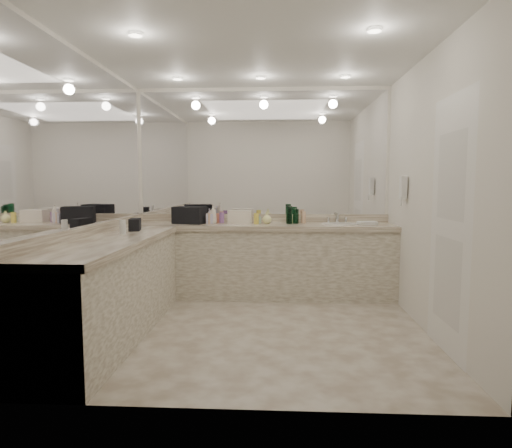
# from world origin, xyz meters

# --- Properties ---
(floor) EXTENTS (3.20, 3.20, 0.00)m
(floor) POSITION_xyz_m (0.00, 0.00, 0.00)
(floor) COLOR beige
(floor) RESTS_ON ground
(ceiling) EXTENTS (3.20, 3.20, 0.00)m
(ceiling) POSITION_xyz_m (0.00, 0.00, 2.60)
(ceiling) COLOR white
(ceiling) RESTS_ON floor
(wall_back) EXTENTS (3.20, 0.02, 2.60)m
(wall_back) POSITION_xyz_m (0.00, 1.50, 1.30)
(wall_back) COLOR silver
(wall_back) RESTS_ON floor
(wall_left) EXTENTS (0.02, 3.00, 2.60)m
(wall_left) POSITION_xyz_m (-1.60, 0.00, 1.30)
(wall_left) COLOR silver
(wall_left) RESTS_ON floor
(wall_right) EXTENTS (0.02, 3.00, 2.60)m
(wall_right) POSITION_xyz_m (1.60, 0.00, 1.30)
(wall_right) COLOR silver
(wall_right) RESTS_ON floor
(vanity_back_base) EXTENTS (3.20, 0.60, 0.84)m
(vanity_back_base) POSITION_xyz_m (0.00, 1.20, 0.42)
(vanity_back_base) COLOR silver
(vanity_back_base) RESTS_ON floor
(vanity_back_top) EXTENTS (3.20, 0.64, 0.06)m
(vanity_back_top) POSITION_xyz_m (0.00, 1.19, 0.87)
(vanity_back_top) COLOR beige
(vanity_back_top) RESTS_ON vanity_back_base
(vanity_left_base) EXTENTS (0.60, 2.40, 0.84)m
(vanity_left_base) POSITION_xyz_m (-1.30, -0.30, 0.42)
(vanity_left_base) COLOR silver
(vanity_left_base) RESTS_ON floor
(vanity_left_top) EXTENTS (0.64, 2.42, 0.06)m
(vanity_left_top) POSITION_xyz_m (-1.29, -0.30, 0.87)
(vanity_left_top) COLOR beige
(vanity_left_top) RESTS_ON vanity_left_base
(backsplash_back) EXTENTS (3.20, 0.04, 0.10)m
(backsplash_back) POSITION_xyz_m (0.00, 1.48, 0.95)
(backsplash_back) COLOR beige
(backsplash_back) RESTS_ON vanity_back_top
(backsplash_left) EXTENTS (0.04, 3.00, 0.10)m
(backsplash_left) POSITION_xyz_m (-1.58, 0.00, 0.95)
(backsplash_left) COLOR beige
(backsplash_left) RESTS_ON vanity_left_top
(mirror_back) EXTENTS (3.12, 0.01, 1.55)m
(mirror_back) POSITION_xyz_m (0.00, 1.49, 1.77)
(mirror_back) COLOR white
(mirror_back) RESTS_ON wall_back
(mirror_left) EXTENTS (0.01, 2.92, 1.55)m
(mirror_left) POSITION_xyz_m (-1.59, 0.00, 1.77)
(mirror_left) COLOR white
(mirror_left) RESTS_ON wall_left
(sink) EXTENTS (0.44, 0.44, 0.03)m
(sink) POSITION_xyz_m (0.95, 1.20, 0.90)
(sink) COLOR white
(sink) RESTS_ON vanity_back_top
(faucet) EXTENTS (0.24, 0.16, 0.14)m
(faucet) POSITION_xyz_m (0.95, 1.41, 0.97)
(faucet) COLOR silver
(faucet) RESTS_ON vanity_back_top
(wall_phone) EXTENTS (0.06, 0.10, 0.24)m
(wall_phone) POSITION_xyz_m (1.56, 0.70, 1.35)
(wall_phone) COLOR white
(wall_phone) RESTS_ON wall_right
(door) EXTENTS (0.02, 0.82, 2.10)m
(door) POSITION_xyz_m (1.59, -0.50, 1.05)
(door) COLOR white
(door) RESTS_ON wall_right
(black_toiletry_bag) EXTENTS (0.42, 0.32, 0.21)m
(black_toiletry_bag) POSITION_xyz_m (-0.89, 1.20, 1.01)
(black_toiletry_bag) COLOR black
(black_toiletry_bag) RESTS_ON vanity_back_top
(black_bag_spill) EXTENTS (0.16, 0.25, 0.13)m
(black_bag_spill) POSITION_xyz_m (-1.30, 0.39, 0.96)
(black_bag_spill) COLOR black
(black_bag_spill) RESTS_ON vanity_left_top
(cream_cosmetic_case) EXTENTS (0.29, 0.18, 0.17)m
(cream_cosmetic_case) POSITION_xyz_m (-0.27, 1.28, 0.98)
(cream_cosmetic_case) COLOR silver
(cream_cosmetic_case) RESTS_ON vanity_back_top
(hand_towel) EXTENTS (0.24, 0.18, 0.04)m
(hand_towel) POSITION_xyz_m (1.28, 1.16, 0.92)
(hand_towel) COLOR white
(hand_towel) RESTS_ON vanity_back_top
(lotion_left) EXTENTS (0.06, 0.06, 0.14)m
(lotion_left) POSITION_xyz_m (-1.30, 0.03, 0.97)
(lotion_left) COLOR white
(lotion_left) RESTS_ON vanity_left_top
(soap_bottle_a) EXTENTS (0.10, 0.10, 0.23)m
(soap_bottle_a) POSITION_xyz_m (-0.59, 1.19, 1.02)
(soap_bottle_a) COLOR silver
(soap_bottle_a) RESTS_ON vanity_back_top
(soap_bottle_b) EXTENTS (0.09, 0.09, 0.19)m
(soap_bottle_b) POSITION_xyz_m (-0.63, 1.17, 0.99)
(soap_bottle_b) COLOR silver
(soap_bottle_b) RESTS_ON vanity_back_top
(soap_bottle_c) EXTENTS (0.15, 0.15, 0.15)m
(soap_bottle_c) POSITION_xyz_m (0.07, 1.22, 0.97)
(soap_bottle_c) COLOR #FFFBA2
(soap_bottle_c) RESTS_ON vanity_back_top
(green_bottle_0) EXTENTS (0.07, 0.07, 0.22)m
(green_bottle_0) POSITION_xyz_m (0.34, 1.21, 1.01)
(green_bottle_0) COLOR #0E4223
(green_bottle_0) RESTS_ON vanity_back_top
(green_bottle_1) EXTENTS (0.07, 0.07, 0.21)m
(green_bottle_1) POSITION_xyz_m (0.34, 1.34, 1.00)
(green_bottle_1) COLOR #0E4223
(green_bottle_1) RESTS_ON vanity_back_top
(green_bottle_2) EXTENTS (0.07, 0.07, 0.18)m
(green_bottle_2) POSITION_xyz_m (0.42, 1.25, 0.99)
(green_bottle_2) COLOR #0E4223
(green_bottle_2) RESTS_ON vanity_back_top
(amenity_bottle_0) EXTENTS (0.06, 0.06, 0.08)m
(amenity_bottle_0) POSITION_xyz_m (-0.03, 1.24, 0.94)
(amenity_bottle_0) COLOR silver
(amenity_bottle_0) RESTS_ON vanity_back_top
(amenity_bottle_1) EXTENTS (0.06, 0.06, 0.13)m
(amenity_bottle_1) POSITION_xyz_m (-0.06, 1.17, 0.97)
(amenity_bottle_1) COLOR #F2D84C
(amenity_bottle_1) RESTS_ON vanity_back_top
(amenity_bottle_2) EXTENTS (0.04, 0.04, 0.13)m
(amenity_bottle_2) POSITION_xyz_m (-0.63, 1.15, 0.97)
(amenity_bottle_2) COLOR #E0B28C
(amenity_bottle_2) RESTS_ON vanity_back_top
(amenity_bottle_3) EXTENTS (0.06, 0.06, 0.13)m
(amenity_bottle_3) POSITION_xyz_m (-0.50, 1.30, 0.97)
(amenity_bottle_3) COLOR #9966B2
(amenity_bottle_3) RESTS_ON vanity_back_top
(amenity_bottle_4) EXTENTS (0.06, 0.06, 0.12)m
(amenity_bottle_4) POSITION_xyz_m (-0.55, 1.32, 0.96)
(amenity_bottle_4) COLOR #E57F66
(amenity_bottle_4) RESTS_ON vanity_back_top
(amenity_bottle_5) EXTENTS (0.06, 0.06, 0.15)m
(amenity_bottle_5) POSITION_xyz_m (0.52, 1.30, 0.97)
(amenity_bottle_5) COLOR #E0B28C
(amenity_bottle_5) RESTS_ON vanity_back_top
(amenity_bottle_6) EXTENTS (0.07, 0.07, 0.11)m
(amenity_bottle_6) POSITION_xyz_m (-0.29, 1.23, 0.96)
(amenity_bottle_6) COLOR #3F3F4C
(amenity_bottle_6) RESTS_ON vanity_back_top
(amenity_bottle_7) EXTENTS (0.05, 0.05, 0.12)m
(amenity_bottle_7) POSITION_xyz_m (-0.22, 1.25, 0.96)
(amenity_bottle_7) COLOR silver
(amenity_bottle_7) RESTS_ON vanity_back_top
(amenity_bottle_8) EXTENTS (0.05, 0.05, 0.07)m
(amenity_bottle_8) POSITION_xyz_m (0.39, 1.33, 0.93)
(amenity_bottle_8) COLOR #E0B28C
(amenity_bottle_8) RESTS_ON vanity_back_top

